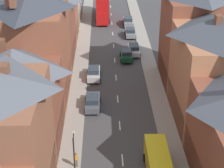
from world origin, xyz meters
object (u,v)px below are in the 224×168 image
object	(u,v)px
street_lamp	(74,159)
double_decker_bus_lead	(102,5)
pedestrian_mid_left	(76,159)
car_mid_black	(94,73)
car_parked_left_b	(126,55)
car_mid_white	(130,32)
car_near_blue	(92,102)
delivery_van	(157,160)
car_parked_right_a	(128,21)
car_parked_left_a	(134,49)

from	to	relation	value
street_lamp	double_decker_bus_lead	bearing A→B (deg)	87.13
pedestrian_mid_left	street_lamp	xyz separation A→B (m)	(0.15, -2.77, 2.21)
double_decker_bus_lead	car_mid_black	xyz separation A→B (m)	(-1.29, -27.02, -1.97)
double_decker_bus_lead	pedestrian_mid_left	size ratio (longest dim) A/B	6.71
car_mid_black	car_parked_left_b	size ratio (longest dim) A/B	1.05
car_mid_black	pedestrian_mid_left	size ratio (longest dim) A/B	2.64
car_parked_left_b	car_mid_white	distance (m)	10.24
car_near_blue	pedestrian_mid_left	bearing A→B (deg)	-96.74
car_mid_black	delivery_van	distance (m)	20.48
car_near_blue	street_lamp	bearing A→B (deg)	-94.78
double_decker_bus_lead	pedestrian_mid_left	xyz separation A→B (m)	(-2.59, -45.87, -1.78)
car_parked_right_a	delivery_van	world-z (taller)	delivery_van
car_parked_right_a	car_mid_black	xyz separation A→B (m)	(-6.20, -22.83, -0.00)
car_parked_left_a	pedestrian_mid_left	xyz separation A→B (m)	(-7.50, -27.43, 0.22)
double_decker_bus_lead	pedestrian_mid_left	distance (m)	45.98
car_parked_left_a	car_mid_black	size ratio (longest dim) A/B	1.03
car_parked_left_b	car_parked_left_a	bearing A→B (deg)	60.00
car_near_blue	car_mid_white	distance (m)	25.13
car_near_blue	delivery_van	world-z (taller)	delivery_van
car_near_blue	delivery_van	size ratio (longest dim) A/B	0.82
car_mid_white	delivery_van	world-z (taller)	delivery_van
delivery_van	street_lamp	world-z (taller)	street_lamp
car_near_blue	car_parked_right_a	bearing A→B (deg)	78.58
car_mid_black	street_lamp	xyz separation A→B (m)	(-1.15, -21.62, 2.40)
car_parked_right_a	street_lamp	size ratio (longest dim) A/B	0.83
car_mid_white	delivery_van	xyz separation A→B (m)	(-0.00, -36.00, 0.54)
car_mid_white	car_parked_right_a	bearing A→B (deg)	90.00
car_mid_black	car_parked_left_b	distance (m)	8.00
pedestrian_mid_left	car_near_blue	bearing A→B (deg)	83.26
double_decker_bus_lead	car_mid_white	bearing A→B (deg)	-65.02
car_mid_black	street_lamp	bearing A→B (deg)	-93.05
delivery_van	car_mid_white	bearing A→B (deg)	90.00
double_decker_bus_lead	pedestrian_mid_left	world-z (taller)	double_decker_bus_lead
delivery_van	car_near_blue	bearing A→B (deg)	118.03
car_parked_right_a	car_mid_black	world-z (taller)	same
car_parked_left_b	car_mid_white	world-z (taller)	car_parked_left_b
car_parked_left_a	car_parked_left_b	size ratio (longest dim) A/B	1.08
pedestrian_mid_left	street_lamp	distance (m)	3.54
car_parked_right_a	car_mid_black	bearing A→B (deg)	-105.19
street_lamp	delivery_van	bearing A→B (deg)	15.95
car_near_blue	pedestrian_mid_left	xyz separation A→B (m)	(-1.30, -10.98, 0.22)
car_near_blue	pedestrian_mid_left	distance (m)	11.06
car_mid_black	delivery_van	xyz separation A→B (m)	(6.20, -19.52, 0.50)
double_decker_bus_lead	delivery_van	size ratio (longest dim) A/B	2.08
double_decker_bus_lead	street_lamp	size ratio (longest dim) A/B	1.96
car_near_blue	car_mid_white	size ratio (longest dim) A/B	1.09
car_near_blue	car_parked_left_b	size ratio (longest dim) A/B	1.05
street_lamp	pedestrian_mid_left	bearing A→B (deg)	93.05
car_parked_left_a	car_mid_black	distance (m)	10.58
car_mid_black	delivery_van	size ratio (longest dim) A/B	0.82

